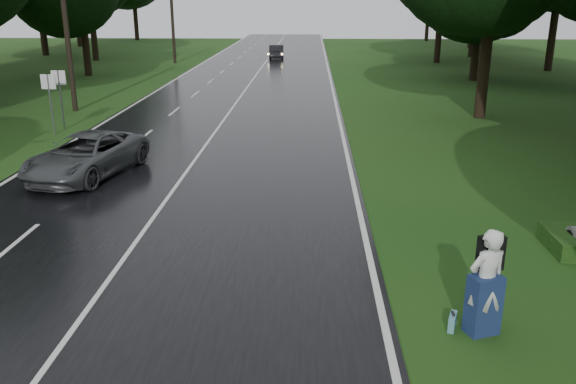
% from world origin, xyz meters
% --- Properties ---
extents(ground, '(160.00, 160.00, 0.00)m').
position_xyz_m(ground, '(0.00, 0.00, 0.00)').
color(ground, '#204414').
rests_on(ground, ground).
extents(road, '(12.00, 140.00, 0.04)m').
position_xyz_m(road, '(0.00, 20.00, 0.02)').
color(road, black).
rests_on(road, ground).
extents(lane_center, '(0.12, 140.00, 0.01)m').
position_xyz_m(lane_center, '(0.00, 20.00, 0.04)').
color(lane_center, silver).
rests_on(lane_center, road).
extents(grey_car, '(3.49, 5.56, 1.43)m').
position_xyz_m(grey_car, '(-3.30, 7.90, 0.76)').
color(grey_car, '#46494B').
rests_on(grey_car, road).
extents(far_car, '(1.62, 4.13, 1.34)m').
position_xyz_m(far_car, '(0.84, 49.20, 0.71)').
color(far_car, black).
rests_on(far_car, road).
extents(hitchhiker, '(0.88, 0.85, 2.05)m').
position_xyz_m(hitchhiker, '(7.56, -1.69, 0.95)').
color(hitchhiker, silver).
rests_on(hitchhiker, ground).
extents(suitcase, '(0.25, 0.42, 0.29)m').
position_xyz_m(suitcase, '(7.05, -1.60, 0.14)').
color(suitcase, teal).
rests_on(suitcase, ground).
extents(utility_pole_mid, '(1.80, 0.28, 10.51)m').
position_xyz_m(utility_pole_mid, '(-8.50, 20.20, 0.00)').
color(utility_pole_mid, black).
rests_on(utility_pole_mid, ground).
extents(utility_pole_far, '(1.80, 0.28, 9.29)m').
position_xyz_m(utility_pole_far, '(-8.50, 44.87, 0.00)').
color(utility_pole_far, black).
rests_on(utility_pole_far, ground).
extents(road_sign_a, '(0.65, 0.10, 2.69)m').
position_xyz_m(road_sign_a, '(-7.20, 14.34, 0.00)').
color(road_sign_a, white).
rests_on(road_sign_a, ground).
extents(road_sign_b, '(0.65, 0.10, 2.73)m').
position_xyz_m(road_sign_b, '(-7.20, 15.47, 0.00)').
color(road_sign_b, white).
rests_on(road_sign_b, ground).
extents(tree_left_e, '(7.60, 7.60, 11.88)m').
position_xyz_m(tree_left_e, '(-13.24, 35.25, 0.00)').
color(tree_left_e, black).
rests_on(tree_left_e, ground).
extents(tree_left_f, '(9.80, 9.80, 15.31)m').
position_xyz_m(tree_left_f, '(-16.81, 47.11, 0.00)').
color(tree_left_f, black).
rests_on(tree_left_f, ground).
extents(tree_right_d, '(9.61, 9.61, 15.02)m').
position_xyz_m(tree_right_d, '(13.03, 19.06, 0.00)').
color(tree_right_d, black).
rests_on(tree_right_d, ground).
extents(tree_right_e, '(7.14, 7.14, 11.15)m').
position_xyz_m(tree_right_e, '(16.40, 33.53, 0.00)').
color(tree_right_e, black).
rests_on(tree_right_e, ground).
extents(tree_right_f, '(10.04, 10.04, 15.69)m').
position_xyz_m(tree_right_f, '(16.22, 46.15, 0.00)').
color(tree_right_f, black).
rests_on(tree_right_f, ground).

